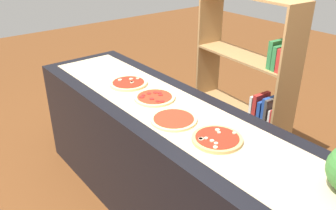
# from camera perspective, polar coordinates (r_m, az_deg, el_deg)

# --- Properties ---
(ground_plane) EXTENTS (12.00, 12.00, 0.00)m
(ground_plane) POSITION_cam_1_polar(r_m,az_deg,el_deg) (2.85, 0.00, -16.79)
(ground_plane) COLOR brown
(counter) EXTENTS (2.64, 0.72, 0.90)m
(counter) POSITION_cam_1_polar(r_m,az_deg,el_deg) (2.57, 0.00, -9.44)
(counter) COLOR black
(counter) RESTS_ON ground_plane
(parchment_paper) EXTENTS (2.47, 0.50, 0.00)m
(parchment_paper) POSITION_cam_1_polar(r_m,az_deg,el_deg) (2.33, 0.00, -0.42)
(parchment_paper) COLOR tan
(parchment_paper) RESTS_ON counter
(pizza_mushroom_0) EXTENTS (0.28, 0.28, 0.03)m
(pizza_mushroom_0) POSITION_cam_1_polar(r_m,az_deg,el_deg) (2.70, -6.45, 3.54)
(pizza_mushroom_0) COLOR #E5C17F
(pizza_mushroom_0) RESTS_ON parchment_paper
(pizza_pepperoni_1) EXTENTS (0.29, 0.29, 0.02)m
(pizza_pepperoni_1) POSITION_cam_1_polar(r_m,az_deg,el_deg) (2.45, -2.19, 1.23)
(pizza_pepperoni_1) COLOR #E5C17F
(pizza_pepperoni_1) RESTS_ON parchment_paper
(pizza_plain_2) EXTENTS (0.29, 0.29, 0.02)m
(pizza_plain_2) POSITION_cam_1_polar(r_m,az_deg,el_deg) (2.17, 0.93, -2.37)
(pizza_plain_2) COLOR #E5C17F
(pizza_plain_2) RESTS_ON parchment_paper
(pizza_mushroom_3) EXTENTS (0.29, 0.29, 0.03)m
(pizza_mushroom_3) POSITION_cam_1_polar(r_m,az_deg,el_deg) (1.99, 7.99, -5.47)
(pizza_mushroom_3) COLOR tan
(pizza_mushroom_3) RESTS_ON parchment_paper
(bookshelf) EXTENTS (0.97, 0.35, 1.52)m
(bookshelf) POSITION_cam_1_polar(r_m,az_deg,el_deg) (3.08, 13.49, 1.04)
(bookshelf) COLOR #A87A47
(bookshelf) RESTS_ON ground_plane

